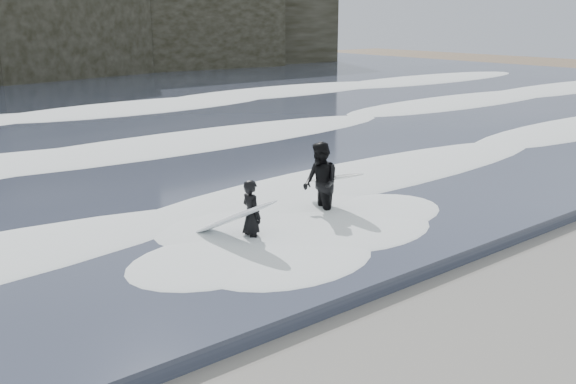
% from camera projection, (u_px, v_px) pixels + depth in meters
% --- Properties ---
extents(ground, '(120.00, 120.00, 0.00)m').
position_uv_depth(ground, '(560.00, 362.00, 8.89)').
color(ground, brown).
rests_on(ground, ground).
extents(foam_near, '(60.00, 3.20, 0.20)m').
position_uv_depth(foam_near, '(210.00, 196.00, 15.51)').
color(foam_near, white).
rests_on(foam_near, sea).
extents(foam_mid, '(60.00, 4.00, 0.24)m').
position_uv_depth(foam_mid, '(93.00, 150.00, 20.73)').
color(foam_mid, white).
rests_on(foam_mid, sea).
extents(foam_far, '(60.00, 4.80, 0.30)m').
position_uv_depth(foam_far, '(8.00, 116.00, 27.45)').
color(foam_far, white).
rests_on(foam_far, sea).
extents(surfer_left, '(1.22, 2.21, 1.49)m').
position_uv_depth(surfer_left, '(245.00, 217.00, 12.80)').
color(surfer_left, black).
rests_on(surfer_left, ground).
extents(surfer_right, '(1.23, 1.99, 1.90)m').
position_uv_depth(surfer_right, '(322.00, 183.00, 14.54)').
color(surfer_right, black).
rests_on(surfer_right, ground).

